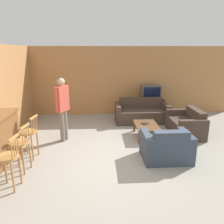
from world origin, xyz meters
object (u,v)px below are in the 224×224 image
Objects in this scene: coffee_table at (146,126)px; person_by_window at (63,106)px; bar_chair_far at (29,135)px; armchair_near at (166,147)px; bar_chair_mid at (20,146)px; tv at (151,92)px; tv_unit at (150,108)px; loveseat_right at (186,125)px; book_on_table at (145,123)px; couch_far at (142,113)px; bar_chair_near at (8,160)px.

person_by_window reaches higher than coffee_table.
bar_chair_far is 0.94× the size of armchair_near.
bar_chair_mid is 3.18m from armchair_near.
armchair_near is at bearing 5.52° from bar_chair_mid.
person_by_window is (-2.94, -2.27, 0.09)m from tv.
armchair_near reaches higher than tv_unit.
bar_chair_mid is at bearing -132.95° from tv_unit.
coffee_table is at bearing -105.41° from tv_unit.
loveseat_right is 1.27m from book_on_table.
loveseat_right is at bearing 4.06° from person_by_window.
book_on_table is (-0.63, -2.08, -0.52)m from tv.
person_by_window is (0.64, 0.97, 0.44)m from bar_chair_far.
tv is at bearing 73.10° from book_on_table.
tv is 3.11× the size of book_on_table.
couch_far is 2.66× the size of tv.
book_on_table is at bearing -97.07° from couch_far.
bar_chair_near is 3.78m from coffee_table.
person_by_window reaches higher than bar_chair_near.
person_by_window is at bearing 67.71° from bar_chair_mid.
couch_far is at bearing 82.93° from book_on_table.
bar_chair_near is 3.29m from armchair_near.
armchair_near is 3.57m from tv_unit.
book_on_table is (2.95, 2.37, -0.17)m from bar_chair_near.
armchair_near is 3.62m from tv.
couch_far is 1.43m from coffee_table.
bar_chair_far is at bearing -159.93° from coffee_table.
couch_far is 8.28× the size of book_on_table.
book_on_table is (2.95, 1.77, -0.17)m from bar_chair_mid.
couch_far is 1.06× the size of person_by_window.
loveseat_right is 0.75× the size of person_by_window.
coffee_table is 0.97× the size of tv_unit.
armchair_near is at bearing -96.89° from tv_unit.
coffee_table is (-0.13, -1.43, 0.02)m from couch_far.
tv is at bearing 74.57° from coffee_table.
armchair_near is 1.40m from coffee_table.
armchair_near is 0.83× the size of loveseat_right.
loveseat_right is at bearing -72.48° from tv.
book_on_table reaches higher than coffee_table.
book_on_table is at bearing 4.94° from person_by_window.
coffee_table is 4.50× the size of book_on_table.
loveseat_right is (1.10, -1.30, -0.00)m from couch_far.
armchair_near is at bearing -82.16° from book_on_table.
bar_chair_mid is 5.27m from tv_unit.
person_by_window is (-2.48, -1.55, 0.70)m from couch_far.
bar_chair_far is 1.24m from person_by_window.
coffee_table is at bearing -95.22° from couch_far.
book_on_table is at bearing 117.41° from coffee_table.
person_by_window is (0.64, 2.17, 0.44)m from bar_chair_near.
bar_chair_mid reaches higher than couch_far.
loveseat_right is at bearing 54.97° from armchair_near.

